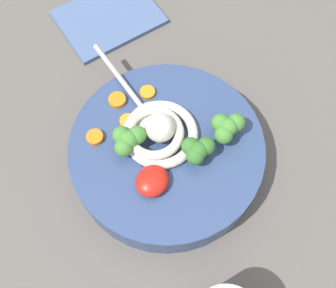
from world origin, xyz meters
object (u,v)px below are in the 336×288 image
noodle_pile (159,132)px  soup_spoon (143,109)px  soup_bowl (168,152)px  folded_napkin (109,17)px

noodle_pile → soup_spoon: noodle_pile is taller
soup_bowl → soup_spoon: size_ratio=1.60×
soup_spoon → folded_napkin: 24.25cm
soup_spoon → folded_napkin: soup_spoon is taller
soup_bowl → soup_spoon: soup_spoon is taller
noodle_pile → folded_napkin: (-16.78, -22.41, -6.70)cm
soup_bowl → noodle_pile: noodle_pile is taller
noodle_pile → soup_spoon: 4.64cm
soup_bowl → soup_spoon: 7.16cm
soup_bowl → soup_spoon: bearing=-111.9°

